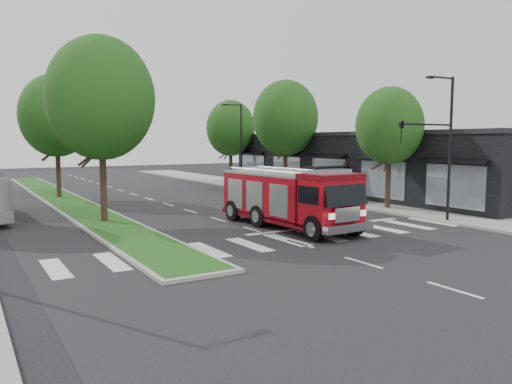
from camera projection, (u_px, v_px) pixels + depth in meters
ground at (254, 230)px, 25.43m from camera, size 140.00×140.00×0.00m
sidewalk_right at (323, 196)px, 40.35m from camera, size 5.00×80.00×0.15m
median at (64, 200)px, 37.70m from camera, size 3.00×50.00×0.15m
storefront_row at (365, 165)px, 42.41m from camera, size 8.00×30.00×5.00m
bus_shelter at (325, 174)px, 37.91m from camera, size 3.20×1.60×2.61m
tree_right_near at (389, 126)px, 32.46m from camera, size 4.40×4.40×8.05m
tree_right_mid at (286, 118)px, 42.60m from camera, size 5.60×5.60×9.72m
tree_right_far at (231, 128)px, 51.19m from camera, size 5.00×5.00×8.73m
tree_median_near at (101, 98)px, 26.78m from camera, size 5.80×5.80×10.16m
tree_median_far at (56, 116)px, 38.75m from camera, size 5.60×5.60×9.72m
streetlight_right_near at (440, 138)px, 26.89m from camera, size 4.08×0.22×8.00m
streetlight_right_far at (240, 142)px, 47.33m from camera, size 2.11×0.20×8.00m
fire_engine at (288, 198)px, 26.05m from camera, size 3.23×9.37×3.21m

